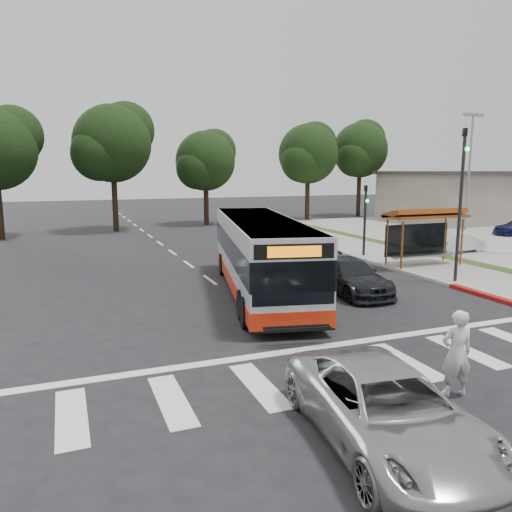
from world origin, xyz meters
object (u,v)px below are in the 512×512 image
transit_bus (261,256)px  pedestrian (456,353)px  silver_suv_south (386,409)px  dark_sedan (349,276)px

transit_bus → pedestrian: transit_bus is taller
pedestrian → silver_suv_south: (-2.58, -1.13, -0.26)m
pedestrian → silver_suv_south: 2.83m
transit_bus → silver_suv_south: transit_bus is taller
transit_bus → dark_sedan: size_ratio=2.45×
pedestrian → dark_sedan: 9.21m
pedestrian → transit_bus: bearing=-74.0°
dark_sedan → silver_suv_south: bearing=-116.8°
pedestrian → silver_suv_south: size_ratio=0.38×
dark_sedan → pedestrian: bearing=-105.9°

